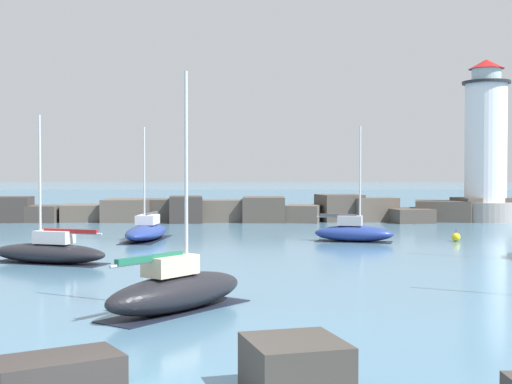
{
  "coord_description": "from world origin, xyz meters",
  "views": [
    {
      "loc": [
        2.31,
        -13.51,
        4.63
      ],
      "look_at": [
        2.56,
        30.43,
        3.38
      ],
      "focal_mm": 50.0,
      "sensor_mm": 36.0,
      "label": 1
    }
  ],
  "objects_px": {
    "lighthouse": "(486,151)",
    "sailboat_moored_4": "(147,231)",
    "mooring_buoy_far_side": "(456,237)",
    "sailboat_moored_7": "(176,290)",
    "sailboat_moored_0": "(49,251)",
    "sailboat_moored_2": "(353,232)"
  },
  "relations": [
    {
      "from": "sailboat_moored_0",
      "to": "sailboat_moored_7",
      "type": "distance_m",
      "value": 14.61
    },
    {
      "from": "sailboat_moored_4",
      "to": "mooring_buoy_far_side",
      "type": "distance_m",
      "value": 20.79
    },
    {
      "from": "lighthouse",
      "to": "sailboat_moored_4",
      "type": "xyz_separation_m",
      "value": [
        -28.98,
        -17.99,
        -6.0
      ]
    },
    {
      "from": "sailboat_moored_0",
      "to": "mooring_buoy_far_side",
      "type": "xyz_separation_m",
      "value": [
        23.83,
        11.23,
        -0.32
      ]
    },
    {
      "from": "sailboat_moored_7",
      "to": "mooring_buoy_far_side",
      "type": "xyz_separation_m",
      "value": [
        16.09,
        23.62,
        -0.43
      ]
    },
    {
      "from": "sailboat_moored_2",
      "to": "sailboat_moored_4",
      "type": "bearing_deg",
      "value": 174.33
    },
    {
      "from": "lighthouse",
      "to": "sailboat_moored_2",
      "type": "distance_m",
      "value": 25.26
    },
    {
      "from": "sailboat_moored_7",
      "to": "mooring_buoy_far_side",
      "type": "distance_m",
      "value": 28.58
    },
    {
      "from": "lighthouse",
      "to": "sailboat_moored_4",
      "type": "height_order",
      "value": "lighthouse"
    },
    {
      "from": "sailboat_moored_2",
      "to": "lighthouse",
      "type": "bearing_deg",
      "value": 52.08
    },
    {
      "from": "sailboat_moored_7",
      "to": "mooring_buoy_far_side",
      "type": "bearing_deg",
      "value": 55.73
    },
    {
      "from": "mooring_buoy_far_side",
      "to": "sailboat_moored_2",
      "type": "bearing_deg",
      "value": -178.31
    },
    {
      "from": "sailboat_moored_7",
      "to": "mooring_buoy_far_side",
      "type": "relative_size",
      "value": 10.37
    },
    {
      "from": "lighthouse",
      "to": "mooring_buoy_far_side",
      "type": "distance_m",
      "value": 21.79
    },
    {
      "from": "sailboat_moored_2",
      "to": "sailboat_moored_7",
      "type": "distance_m",
      "value": 25.17
    },
    {
      "from": "sailboat_moored_4",
      "to": "lighthouse",
      "type": "bearing_deg",
      "value": 31.83
    },
    {
      "from": "sailboat_moored_2",
      "to": "sailboat_moored_4",
      "type": "distance_m",
      "value": 13.96
    },
    {
      "from": "mooring_buoy_far_side",
      "to": "lighthouse",
      "type": "bearing_deg",
      "value": 66.78
    },
    {
      "from": "sailboat_moored_2",
      "to": "mooring_buoy_far_side",
      "type": "height_order",
      "value": "sailboat_moored_2"
    },
    {
      "from": "sailboat_moored_0",
      "to": "sailboat_moored_4",
      "type": "distance_m",
      "value": 12.78
    },
    {
      "from": "lighthouse",
      "to": "mooring_buoy_far_side",
      "type": "bearing_deg",
      "value": -113.22
    },
    {
      "from": "sailboat_moored_0",
      "to": "sailboat_moored_2",
      "type": "distance_m",
      "value": 20.24
    }
  ]
}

